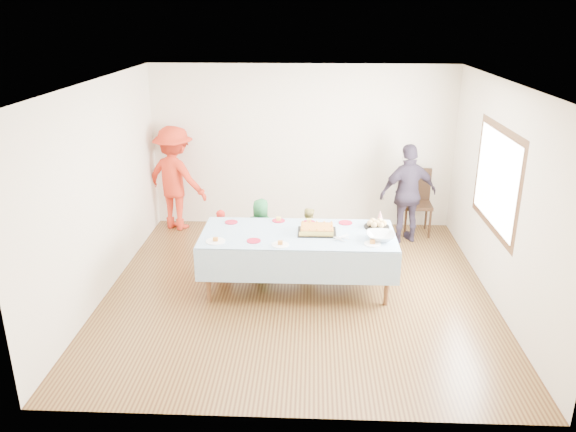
# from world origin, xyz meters

# --- Properties ---
(ground) EXTENTS (5.00, 5.00, 0.00)m
(ground) POSITION_xyz_m (0.00, 0.00, 0.00)
(ground) COLOR #452713
(ground) RESTS_ON ground
(room_walls) EXTENTS (5.04, 5.04, 2.72)m
(room_walls) POSITION_xyz_m (0.05, 0.00, 1.77)
(room_walls) COLOR beige
(room_walls) RESTS_ON ground
(party_table) EXTENTS (2.50, 1.10, 0.78)m
(party_table) POSITION_xyz_m (-0.00, 0.07, 0.72)
(party_table) COLOR brown
(party_table) RESTS_ON ground
(birthday_cake) EXTENTS (0.49, 0.38, 0.09)m
(birthday_cake) POSITION_xyz_m (0.24, 0.10, 0.82)
(birthday_cake) COLOR black
(birthday_cake) RESTS_ON party_table
(rolls_tray) EXTENTS (0.34, 0.34, 0.10)m
(rolls_tray) POSITION_xyz_m (1.04, 0.33, 0.82)
(rolls_tray) COLOR black
(rolls_tray) RESTS_ON party_table
(punch_bowl) EXTENTS (0.36, 0.36, 0.09)m
(punch_bowl) POSITION_xyz_m (1.04, -0.10, 0.82)
(punch_bowl) COLOR silver
(punch_bowl) RESTS_ON party_table
(party_hat) EXTENTS (0.10, 0.10, 0.18)m
(party_hat) POSITION_xyz_m (1.09, 0.50, 0.87)
(party_hat) COLOR silver
(party_hat) RESTS_ON party_table
(fork_pile) EXTENTS (0.24, 0.18, 0.07)m
(fork_pile) POSITION_xyz_m (0.54, -0.12, 0.81)
(fork_pile) COLOR white
(fork_pile) RESTS_ON party_table
(plate_red_far_a) EXTENTS (0.18, 0.18, 0.01)m
(plate_red_far_a) POSITION_xyz_m (-0.92, 0.42, 0.79)
(plate_red_far_a) COLOR #B50D29
(plate_red_far_a) RESTS_ON party_table
(plate_red_far_b) EXTENTS (0.18, 0.18, 0.01)m
(plate_red_far_b) POSITION_xyz_m (-0.28, 0.51, 0.79)
(plate_red_far_b) COLOR #B50D29
(plate_red_far_b) RESTS_ON party_table
(plate_red_far_c) EXTENTS (0.18, 0.18, 0.01)m
(plate_red_far_c) POSITION_xyz_m (0.14, 0.46, 0.79)
(plate_red_far_c) COLOR #B50D29
(plate_red_far_c) RESTS_ON party_table
(plate_red_far_d) EXTENTS (0.19, 0.19, 0.01)m
(plate_red_far_d) POSITION_xyz_m (0.63, 0.47, 0.79)
(plate_red_far_d) COLOR #B50D29
(plate_red_far_d) RESTS_ON party_table
(plate_red_near) EXTENTS (0.18, 0.18, 0.01)m
(plate_red_near) POSITION_xyz_m (-0.55, -0.22, 0.79)
(plate_red_near) COLOR #B50D29
(plate_red_near) RESTS_ON party_table
(plate_white_left) EXTENTS (0.24, 0.24, 0.01)m
(plate_white_left) POSITION_xyz_m (-1.02, -0.26, 0.79)
(plate_white_left) COLOR white
(plate_white_left) RESTS_ON party_table
(plate_white_mid) EXTENTS (0.22, 0.22, 0.01)m
(plate_white_mid) POSITION_xyz_m (-0.21, -0.33, 0.79)
(plate_white_mid) COLOR white
(plate_white_mid) RESTS_ON party_table
(plate_white_right) EXTENTS (0.21, 0.21, 0.01)m
(plate_white_right) POSITION_xyz_m (0.92, -0.26, 0.79)
(plate_white_right) COLOR white
(plate_white_right) RESTS_ON party_table
(dining_chair) EXTENTS (0.47, 0.47, 1.06)m
(dining_chair) POSITION_xyz_m (1.90, 2.21, 0.59)
(dining_chair) COLOR black
(dining_chair) RESTS_ON ground
(toddler_left) EXTENTS (0.30, 0.20, 0.79)m
(toddler_left) POSITION_xyz_m (-1.15, 0.90, 0.40)
(toddler_left) COLOR red
(toddler_left) RESTS_ON ground
(toddler_mid) EXTENTS (0.50, 0.36, 0.95)m
(toddler_mid) POSITION_xyz_m (-0.56, 0.90, 0.48)
(toddler_mid) COLOR #226835
(toddler_mid) RESTS_ON ground
(toddler_right) EXTENTS (0.38, 0.30, 0.78)m
(toddler_right) POSITION_xyz_m (0.12, 1.06, 0.39)
(toddler_right) COLOR tan
(toddler_right) RESTS_ON ground
(adult_left) EXTENTS (1.29, 1.04, 1.74)m
(adult_left) POSITION_xyz_m (-2.10, 2.20, 0.87)
(adult_left) COLOR red
(adult_left) RESTS_ON ground
(adult_right) EXTENTS (1.00, 0.62, 1.58)m
(adult_right) POSITION_xyz_m (1.68, 1.77, 0.79)
(adult_right) COLOR #312837
(adult_right) RESTS_ON ground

